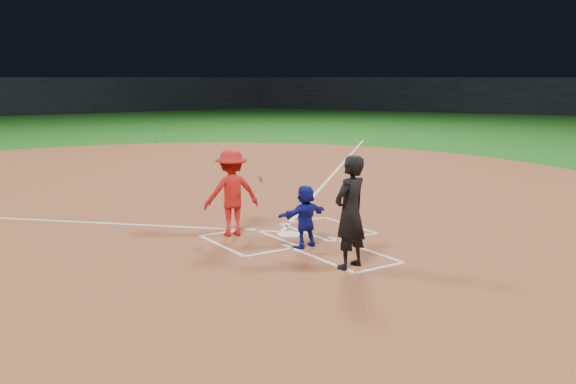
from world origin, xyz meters
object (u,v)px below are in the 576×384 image
catcher (305,216)px  batter_at_plate (232,193)px  home_plate (289,234)px  umpire (350,212)px

catcher → batter_at_plate: (-0.71, 1.61, 0.29)m
home_plate → batter_at_plate: (-0.99, 0.64, 0.88)m
home_plate → batter_at_plate: 1.47m
umpire → batter_at_plate: bearing=-93.8°
home_plate → umpire: (-0.43, -2.49, 0.96)m
batter_at_plate → home_plate: bearing=-32.9°
home_plate → umpire: umpire is taller
catcher → home_plate: bearing=-111.2°
catcher → batter_at_plate: 1.78m
home_plate → umpire: size_ratio=0.31×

